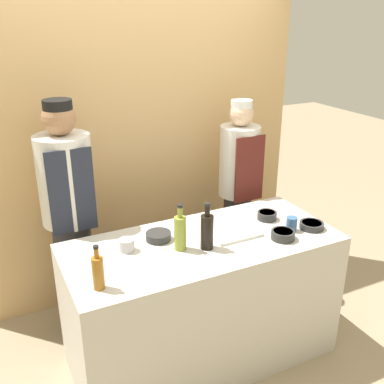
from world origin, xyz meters
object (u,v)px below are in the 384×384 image
at_px(cup_blue, 292,224).
at_px(bottle_oil, 180,232).
at_px(bottle_soy, 207,231).
at_px(sauce_bowl_red, 283,234).
at_px(chef_left, 70,215).
at_px(sauce_bowl_orange, 267,215).
at_px(cup_steel, 127,245).
at_px(sauce_bowl_yellow, 158,236).
at_px(bottle_amber, 98,272).
at_px(cutting_board, 235,234).
at_px(sauce_bowl_brown, 312,225).
at_px(chef_right, 238,190).

bearing_deg(cup_blue, bottle_oil, 172.49).
distance_m(bottle_oil, bottle_soy, 0.16).
height_order(sauce_bowl_red, chef_left, chef_left).
relative_size(sauce_bowl_orange, cup_steel, 1.43).
xyz_separation_m(sauce_bowl_red, cup_steel, (-0.94, 0.30, 0.01)).
bearing_deg(bottle_soy, sauce_bowl_red, -12.78).
relative_size(sauce_bowl_yellow, cup_blue, 1.68).
bearing_deg(bottle_amber, bottle_oil, 18.71).
bearing_deg(sauce_bowl_yellow, cutting_board, -19.32).
distance_m(sauce_bowl_red, cup_blue, 0.14).
height_order(cutting_board, cup_steel, cup_steel).
bearing_deg(sauce_bowl_orange, bottle_oil, -170.93).
distance_m(sauce_bowl_brown, bottle_oil, 0.92).
relative_size(cup_steel, cup_blue, 0.98).
distance_m(sauce_bowl_orange, chef_left, 1.37).
height_order(sauce_bowl_brown, bottle_oil, bottle_oil).
bearing_deg(sauce_bowl_brown, sauce_bowl_red, -172.24).
bearing_deg(cup_steel, chef_right, 26.75).
bearing_deg(cup_blue, chef_left, 147.67).
relative_size(bottle_oil, bottle_soy, 0.99).
height_order(sauce_bowl_red, bottle_soy, bottle_soy).
xyz_separation_m(sauce_bowl_yellow, sauce_bowl_brown, (0.98, -0.31, -0.00)).
height_order(sauce_bowl_red, chef_right, chef_right).
height_order(bottle_soy, chef_left, chef_left).
distance_m(bottle_oil, bottle_amber, 0.59).
xyz_separation_m(cup_steel, chef_left, (-0.22, 0.58, 0.00)).
xyz_separation_m(sauce_bowl_brown, bottle_oil, (-0.91, 0.13, 0.09)).
height_order(cup_steel, cup_blue, cup_blue).
xyz_separation_m(cutting_board, bottle_soy, (-0.24, -0.06, 0.11)).
bearing_deg(bottle_soy, cutting_board, 14.89).
bearing_deg(chef_left, cup_blue, -32.33).
bearing_deg(sauce_bowl_brown, bottle_oil, 171.54).
xyz_separation_m(sauce_bowl_brown, cutting_board, (-0.51, 0.14, -0.01)).
xyz_separation_m(sauce_bowl_red, sauce_bowl_brown, (0.26, 0.04, -0.01)).
relative_size(sauce_bowl_orange, cup_blue, 1.40).
relative_size(sauce_bowl_red, bottle_amber, 0.60).
height_order(sauce_bowl_orange, cutting_board, sauce_bowl_orange).
relative_size(sauce_bowl_orange, chef_left, 0.08).
relative_size(sauce_bowl_yellow, cup_steel, 1.71).
relative_size(bottle_soy, chef_right, 0.18).
height_order(cutting_board, bottle_soy, bottle_soy).
relative_size(sauce_bowl_yellow, bottle_amber, 0.63).
height_order(sauce_bowl_yellow, cup_steel, cup_steel).
xyz_separation_m(cutting_board, cup_blue, (0.37, -0.11, 0.04)).
xyz_separation_m(sauce_bowl_orange, bottle_soy, (-0.57, -0.17, 0.09)).
height_order(cutting_board, bottle_amber, bottle_amber).
bearing_deg(bottle_soy, bottle_oil, 158.65).
bearing_deg(cup_steel, bottle_amber, -129.34).
xyz_separation_m(sauce_bowl_yellow, sauce_bowl_red, (0.72, -0.34, 0.00)).
bearing_deg(cup_steel, sauce_bowl_orange, -0.67).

